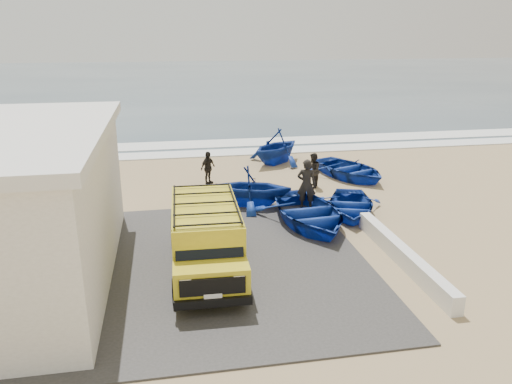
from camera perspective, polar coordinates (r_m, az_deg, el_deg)
ground at (r=17.06m, az=-3.61°, el=-5.13°), size 160.00×160.00×0.00m
slab at (r=15.14m, az=-10.30°, el=-8.44°), size 12.00×10.00×0.05m
ocean at (r=71.92m, az=-9.10°, el=12.50°), size 180.00×88.00×0.01m
surf_line at (r=28.44m, az=-6.52°, el=4.37°), size 180.00×1.60×0.06m
surf_wash at (r=30.87m, az=-6.86°, el=5.43°), size 180.00×2.20×0.04m
parapet at (r=15.67m, az=16.39°, el=-6.96°), size 0.35×6.00×0.55m
van at (r=14.31m, az=-5.72°, el=-5.06°), size 2.06×4.87×2.07m
boat_near_left at (r=17.96m, az=6.01°, el=-2.34°), size 3.66×4.85×0.95m
boat_near_right at (r=19.27m, az=10.76°, el=-1.48°), size 3.48×4.14×0.73m
boat_mid_left at (r=19.63m, az=-0.51°, el=0.62°), size 3.82×3.55×1.64m
boat_mid_right at (r=24.00m, az=10.65°, el=2.58°), size 4.27×4.93×0.86m
boat_far_left at (r=26.17m, az=2.33°, el=5.25°), size 4.56×4.52×1.82m
fisherman_front at (r=19.36m, az=5.78°, el=0.85°), size 0.86×0.72×2.02m
fisherman_middle at (r=22.15m, az=6.52°, el=2.44°), size 0.85×0.94×1.57m
fisherman_back at (r=22.72m, az=-5.52°, el=2.78°), size 0.89×0.87×1.50m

